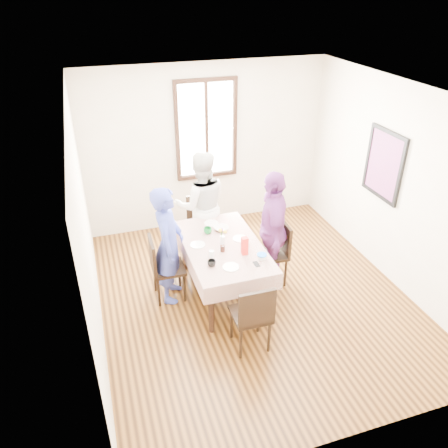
% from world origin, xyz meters
% --- Properties ---
extents(ground, '(4.50, 4.50, 0.00)m').
position_xyz_m(ground, '(0.00, 0.00, 0.00)').
color(ground, black).
rests_on(ground, ground).
extents(back_wall, '(4.00, 0.00, 4.00)m').
position_xyz_m(back_wall, '(0.00, 2.25, 1.35)').
color(back_wall, beige).
rests_on(back_wall, ground).
extents(right_wall, '(0.00, 4.50, 4.50)m').
position_xyz_m(right_wall, '(2.00, 0.00, 1.35)').
color(right_wall, beige).
rests_on(right_wall, ground).
extents(window_frame, '(1.02, 0.06, 1.62)m').
position_xyz_m(window_frame, '(0.00, 2.23, 1.65)').
color(window_frame, black).
rests_on(window_frame, back_wall).
extents(window_pane, '(0.90, 0.02, 1.50)m').
position_xyz_m(window_pane, '(0.00, 2.24, 1.65)').
color(window_pane, white).
rests_on(window_pane, back_wall).
extents(art_poster, '(0.04, 0.76, 0.96)m').
position_xyz_m(art_poster, '(1.98, 0.30, 1.55)').
color(art_poster, red).
rests_on(art_poster, right_wall).
extents(dining_table, '(0.85, 1.51, 0.75)m').
position_xyz_m(dining_table, '(-0.37, 0.20, 0.38)').
color(dining_table, black).
rests_on(dining_table, ground).
extents(tablecloth, '(0.97, 1.63, 0.01)m').
position_xyz_m(tablecloth, '(-0.37, 0.20, 0.76)').
color(tablecloth, '#5E160C').
rests_on(tablecloth, dining_table).
extents(chair_left, '(0.43, 0.43, 0.91)m').
position_xyz_m(chair_left, '(-1.08, 0.34, 0.46)').
color(chair_left, black).
rests_on(chair_left, ground).
extents(chair_right, '(0.44, 0.44, 0.91)m').
position_xyz_m(chair_right, '(0.34, 0.25, 0.46)').
color(chair_right, black).
rests_on(chair_right, ground).
extents(chair_far, '(0.47, 0.47, 0.91)m').
position_xyz_m(chair_far, '(-0.37, 1.24, 0.46)').
color(chair_far, black).
rests_on(chair_far, ground).
extents(chair_near, '(0.43, 0.43, 0.91)m').
position_xyz_m(chair_near, '(-0.37, -0.83, 0.46)').
color(chair_near, black).
rests_on(chair_near, ground).
extents(person_left, '(0.55, 0.68, 1.61)m').
position_xyz_m(person_left, '(-1.06, 0.34, 0.80)').
color(person_left, '#35409C').
rests_on(person_left, ground).
extents(person_far, '(0.89, 0.74, 1.67)m').
position_xyz_m(person_far, '(-0.37, 1.22, 0.84)').
color(person_far, silver).
rests_on(person_far, ground).
extents(person_right, '(0.69, 1.06, 1.68)m').
position_xyz_m(person_right, '(0.32, 0.25, 0.84)').
color(person_right, '#743177').
rests_on(person_right, ground).
extents(mug_black, '(0.10, 0.10, 0.08)m').
position_xyz_m(mug_black, '(-0.64, -0.21, 0.80)').
color(mug_black, black).
rests_on(mug_black, tablecloth).
extents(mug_flag, '(0.14, 0.14, 0.09)m').
position_xyz_m(mug_flag, '(-0.10, 0.12, 0.81)').
color(mug_flag, red).
rests_on(mug_flag, tablecloth).
extents(mug_green, '(0.14, 0.14, 0.09)m').
position_xyz_m(mug_green, '(-0.47, 0.55, 0.81)').
color(mug_green, '#0C7226').
rests_on(mug_green, tablecloth).
extents(serving_bowl, '(0.25, 0.25, 0.05)m').
position_xyz_m(serving_bowl, '(-0.28, 0.57, 0.79)').
color(serving_bowl, white).
rests_on(serving_bowl, tablecloth).
extents(juice_carton, '(0.07, 0.07, 0.24)m').
position_xyz_m(juice_carton, '(-0.17, -0.08, 0.88)').
color(juice_carton, red).
rests_on(juice_carton, tablecloth).
extents(butter_tub, '(0.11, 0.11, 0.05)m').
position_xyz_m(butter_tub, '(-0.01, -0.25, 0.79)').
color(butter_tub, white).
rests_on(butter_tub, tablecloth).
extents(jam_jar, '(0.06, 0.06, 0.08)m').
position_xyz_m(jam_jar, '(-0.42, 0.06, 0.80)').
color(jam_jar, black).
rests_on(jam_jar, tablecloth).
extents(drinking_glass, '(0.06, 0.06, 0.09)m').
position_xyz_m(drinking_glass, '(-0.59, -0.02, 0.81)').
color(drinking_glass, silver).
rests_on(drinking_glass, tablecloth).
extents(smartphone, '(0.06, 0.12, 0.01)m').
position_xyz_m(smartphone, '(-0.12, -0.34, 0.77)').
color(smartphone, black).
rests_on(smartphone, tablecloth).
extents(flower_vase, '(0.06, 0.06, 0.12)m').
position_xyz_m(flower_vase, '(-0.37, 0.22, 0.82)').
color(flower_vase, silver).
rests_on(flower_vase, tablecloth).
extents(plate_left, '(0.20, 0.20, 0.01)m').
position_xyz_m(plate_left, '(-0.68, 0.29, 0.77)').
color(plate_left, white).
rests_on(plate_left, tablecloth).
extents(plate_right, '(0.20, 0.20, 0.01)m').
position_xyz_m(plate_right, '(-0.10, 0.27, 0.77)').
color(plate_right, white).
rests_on(plate_right, tablecloth).
extents(plate_far, '(0.20, 0.20, 0.01)m').
position_xyz_m(plate_far, '(-0.35, 0.79, 0.77)').
color(plate_far, white).
rests_on(plate_far, tablecloth).
extents(plate_near, '(0.20, 0.20, 0.01)m').
position_xyz_m(plate_near, '(-0.43, -0.31, 0.77)').
color(plate_near, white).
rests_on(plate_near, tablecloth).
extents(butter_lid, '(0.12, 0.12, 0.01)m').
position_xyz_m(butter_lid, '(-0.01, -0.25, 0.82)').
color(butter_lid, blue).
rests_on(butter_lid, butter_tub).
extents(flower_bunch, '(0.09, 0.09, 0.10)m').
position_xyz_m(flower_bunch, '(-0.37, 0.22, 0.93)').
color(flower_bunch, yellow).
rests_on(flower_bunch, flower_vase).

